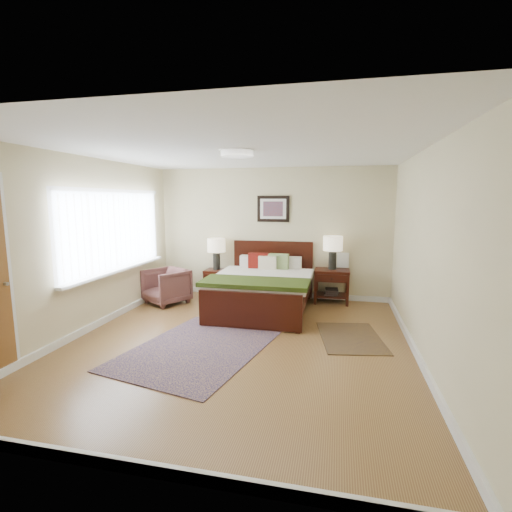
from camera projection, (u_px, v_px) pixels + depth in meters
name	position (u px, v px, depth m)	size (l,w,h in m)	color
floor	(239.00, 342.00, 4.96)	(5.00, 5.00, 0.00)	olive
back_wall	(272.00, 233.00, 7.19)	(4.50, 0.04, 2.50)	beige
front_wall	(135.00, 301.00, 2.36)	(4.50, 0.04, 2.50)	beige
left_wall	(85.00, 245.00, 5.26)	(0.04, 5.00, 2.50)	beige
right_wall	(425.00, 256.00, 4.29)	(0.04, 5.00, 2.50)	beige
ceiling	(237.00, 150.00, 4.59)	(4.50, 5.00, 0.02)	white
window	(117.00, 232.00, 5.90)	(0.11, 2.72, 1.32)	silver
ceil_fixture	(237.00, 153.00, 4.59)	(0.44, 0.44, 0.08)	white
bed	(263.00, 282.00, 6.34)	(1.67, 2.01, 1.08)	#320F07
wall_art	(273.00, 209.00, 7.08)	(0.62, 0.05, 0.50)	black
nightstand_left	(217.00, 276.00, 7.30)	(0.44, 0.40, 0.53)	#320F07
nightstand_right	(332.00, 282.00, 6.83)	(0.63, 0.47, 0.62)	#320F07
lamp_left	(216.00, 248.00, 7.24)	(0.35, 0.35, 0.61)	black
lamp_right	(333.00, 246.00, 6.75)	(0.35, 0.35, 0.61)	black
armchair	(166.00, 286.00, 6.80)	(0.68, 0.70, 0.64)	brown
rug_persian	(199.00, 348.00, 4.74)	(1.51, 2.14, 0.01)	#0C0C3D
rug_navy	(351.00, 337.00, 5.12)	(0.80, 1.20, 0.01)	black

